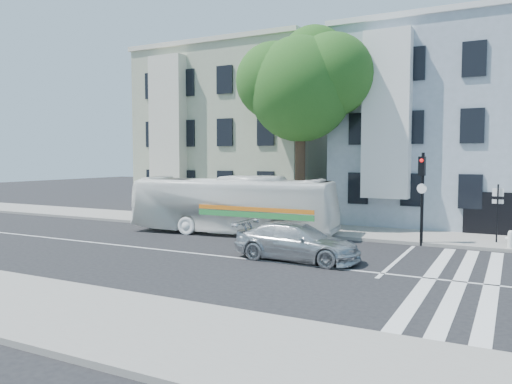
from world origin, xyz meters
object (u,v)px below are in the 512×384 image
Objects in this scene: bus at (233,205)px; fire_hydrant at (511,239)px; sedan at (297,242)px; traffic_signal at (422,186)px.

fire_hydrant is (12.54, 1.10, -0.94)m from bus.
traffic_signal reaches higher than sedan.
sedan is at bearing -141.84° from fire_hydrant.
fire_hydrant is at bearing -91.75° from bus.
sedan is at bearing -136.55° from bus.
traffic_signal is 5.55× the size of fire_hydrant.
traffic_signal reaches higher than bus.
bus is 7.08m from sedan.
fire_hydrant is (3.49, 0.36, -2.11)m from traffic_signal.
sedan is 9.07m from fire_hydrant.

